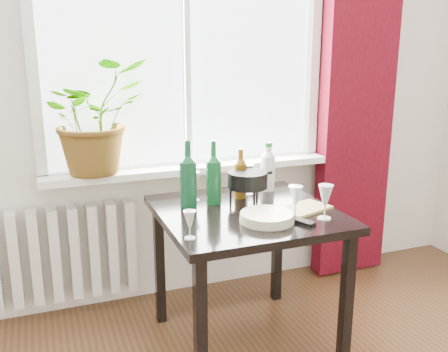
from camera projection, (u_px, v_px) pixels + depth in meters
name	position (u px, v px, depth m)	size (l,w,h in m)	color
window	(185.00, 33.00, 2.82)	(1.72, 0.08, 1.62)	white
windowsill	(191.00, 168.00, 2.96)	(1.72, 0.20, 0.04)	white
curtain	(358.00, 83.00, 3.20)	(0.50, 0.12, 2.56)	#3C050E
radiator	(65.00, 254.00, 2.84)	(0.80, 0.10, 0.55)	silver
table	(246.00, 227.00, 2.50)	(0.85, 0.85, 0.74)	black
potted_plant	(94.00, 117.00, 2.70)	(0.56, 0.48, 0.62)	#24691C
wine_bottle_left	(188.00, 174.00, 2.44)	(0.08, 0.08, 0.35)	#0C3F21
wine_bottle_right	(214.00, 172.00, 2.53)	(0.08, 0.08, 0.33)	#0D4821
bottle_amber	(241.00, 173.00, 2.64)	(0.07, 0.07, 0.27)	#65410B
cleaning_bottle	(268.00, 166.00, 2.77)	(0.08, 0.08, 0.27)	silver
wineglass_front_right	(295.00, 202.00, 2.34)	(0.07, 0.07, 0.16)	white
wineglass_far_right	(325.00, 202.00, 2.32)	(0.07, 0.07, 0.17)	silver
wineglass_back_center	(247.00, 179.00, 2.71)	(0.07, 0.07, 0.17)	white
wineglass_back_left	(193.00, 186.00, 2.59)	(0.07, 0.07, 0.16)	silver
wineglass_front_left	(190.00, 225.00, 2.09)	(0.05, 0.05, 0.13)	silver
plate_stack	(267.00, 217.00, 2.31)	(0.26, 0.26, 0.04)	beige
fondue_pot	(247.00, 187.00, 2.58)	(0.24, 0.21, 0.16)	black
tv_remote	(300.00, 221.00, 2.30)	(0.05, 0.15, 0.02)	black
cutting_board	(304.00, 208.00, 2.47)	(0.25, 0.16, 0.01)	tan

